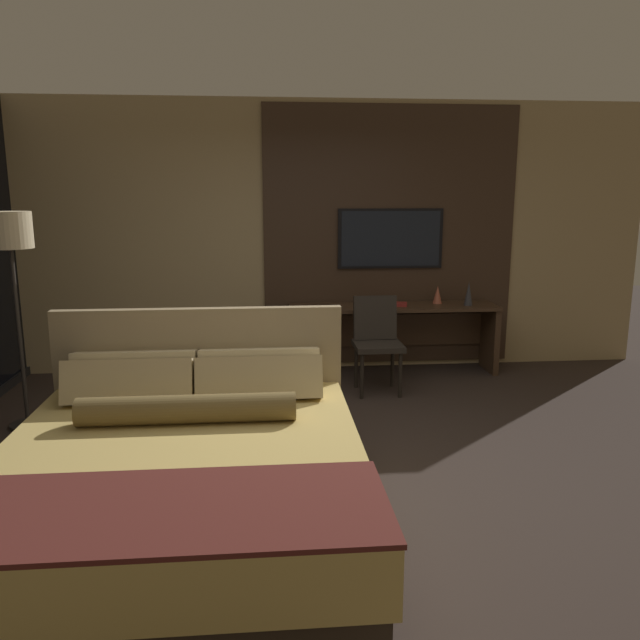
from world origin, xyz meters
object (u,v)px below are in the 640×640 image
Objects in this scene: vase_tall at (469,293)px; book at (396,304)px; floor_lamp at (11,248)px; tv at (390,239)px; desk at (392,325)px; desk_chair at (377,335)px; bed at (185,473)px; vase_short at (438,295)px.

book is at bearing 176.36° from vase_tall.
tv is at bearing 24.71° from floor_lamp.
floor_lamp is at bearing -155.29° from tv.
desk is 2.39× the size of desk_chair.
tv is (0.00, 0.19, 0.89)m from desk.
floor_lamp reaches higher than bed.
book is at bearing 58.21° from bed.
tv is at bearing 159.46° from vase_tall.
tv is at bearing 60.57° from bed.
bed is 3.89m from vase_tall.
vase_tall reaches higher than desk.
floor_lamp is at bearing -167.09° from desk_chair.
floor_lamp is 7.03× the size of vase_tall.
floor_lamp is 4.03m from vase_short.
desk_chair is 4.89× the size of vase_short.
vase_tall is at bearing 25.08° from desk_chair.
desk is 0.85m from vase_tall.
tv reaches higher than vase_short.
vase_tall is at bearing 48.35° from bed.
floor_lamp is 4.25m from vase_tall.
desk_chair is 3.20m from floor_lamp.
bed reaches higher than vase_short.
floor_lamp is (-1.47, 1.67, 1.13)m from bed.
tv is at bearing 90.00° from desk.
vase_tall is at bearing 16.71° from floor_lamp.
desk is 3.64m from floor_lamp.
tv is 0.99m from vase_tall.
desk_chair is 1.03m from vase_short.
desk_chair is at bearing 13.38° from floor_lamp.
bed reaches higher than desk_chair.
book is (3.29, 1.26, -0.71)m from floor_lamp.
desk_chair reaches higher than book.
book is at bearing -168.34° from vase_short.
vase_short is at bearing -16.83° from tv.
bed is 3.47m from book.
vase_short is at bearing 5.32° from desk.
vase_short is (0.49, -0.15, -0.58)m from tv.
vase_tall is 1.33× the size of vase_short.
floor_lamp reaches higher than tv.
tv is 3.59m from floor_lamp.
book is (-0.46, -0.10, -0.08)m from vase_short.
desk_chair is at bearing 57.52° from bed.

